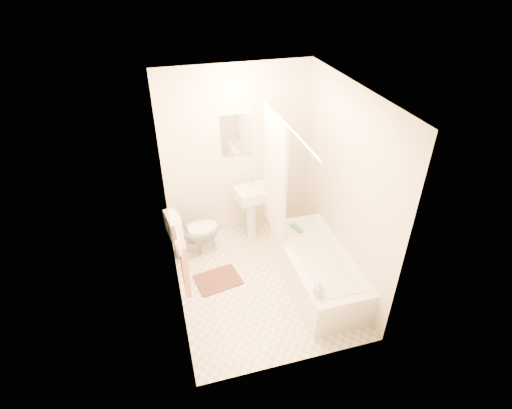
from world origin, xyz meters
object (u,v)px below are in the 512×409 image
object	(u,v)px
toilet	(194,232)
bath_mat	(218,280)
sink	(252,210)
bathtub	(317,269)
soap_bottle	(319,289)

from	to	relation	value
toilet	bath_mat	size ratio (longest dim) A/B	1.28
sink	bathtub	size ratio (longest dim) A/B	0.54
bath_mat	sink	bearing A→B (deg)	49.76
bath_mat	soap_bottle	xyz separation A→B (m)	(0.91, -0.97, 0.54)
sink	bath_mat	xyz separation A→B (m)	(-0.66, -0.78, -0.43)
bathtub	soap_bottle	distance (m)	0.74
bath_mat	toilet	bearing A→B (deg)	106.17
sink	soap_bottle	bearing A→B (deg)	-91.04
bathtub	sink	bearing A→B (deg)	113.79
toilet	soap_bottle	size ratio (longest dim) A/B	3.62
toilet	sink	xyz separation A→B (m)	(0.85, 0.15, 0.10)
bathtub	bath_mat	distance (m)	1.25
soap_bottle	bath_mat	bearing A→B (deg)	133.04
toilet	bathtub	xyz separation A→B (m)	(1.36, -1.00, -0.12)
toilet	bath_mat	distance (m)	0.74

